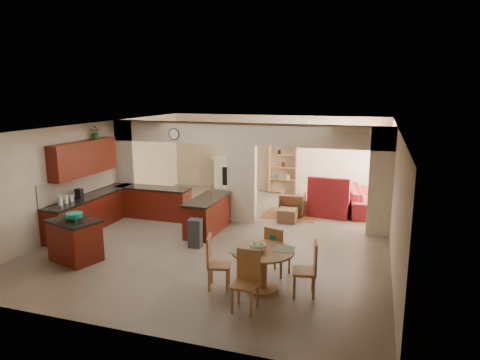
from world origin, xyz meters
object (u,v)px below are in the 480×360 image
(dining_table, at_px, (262,264))
(armchair, at_px, (293,204))
(kitchen_island, at_px, (75,240))
(sofa, at_px, (365,199))

(dining_table, distance_m, armchair, 5.15)
(kitchen_island, distance_m, dining_table, 4.27)
(dining_table, height_order, armchair, dining_table)
(dining_table, xyz_separation_m, sofa, (1.63, 6.24, -0.16))
(kitchen_island, relative_size, dining_table, 1.06)
(kitchen_island, height_order, sofa, kitchen_island)
(sofa, bearing_deg, dining_table, 157.26)
(dining_table, distance_m, sofa, 6.45)
(dining_table, bearing_deg, armchair, 94.84)
(sofa, relative_size, armchair, 3.36)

